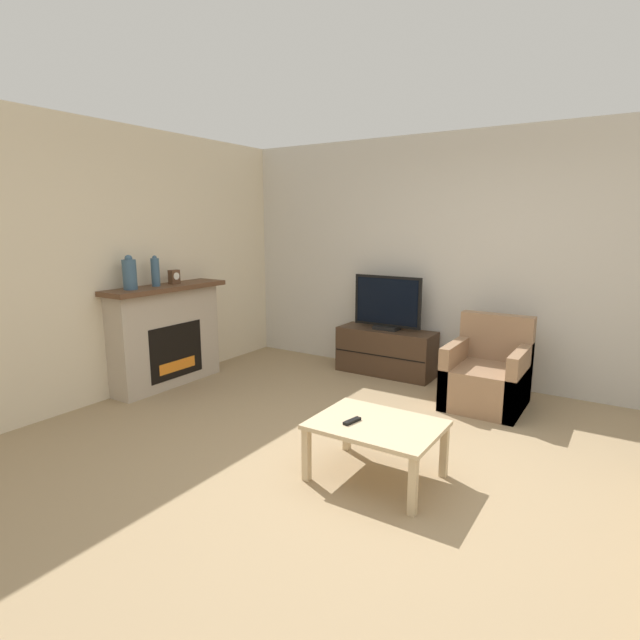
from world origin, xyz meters
The scene contains 12 objects.
ground_plane centered at (0.00, 0.00, 0.00)m, with size 24.00×24.00×0.00m, color #9E8460.
wall_back centered at (0.00, 2.50, 1.35)m, with size 12.00×0.06×2.70m.
wall_left centered at (-2.99, 0.00, 1.35)m, with size 0.06×12.00×2.70m.
fireplace centered at (-2.80, 0.58, 0.56)m, with size 0.42×1.38×1.10m.
mantel_vase_left centered at (-2.79, 0.17, 1.26)m, with size 0.13×0.13×0.34m.
mantel_vase_centre_left centered at (-2.79, 0.48, 1.25)m, with size 0.09×0.09×0.32m.
mantel_clock centered at (-2.79, 0.72, 1.17)m, with size 0.08×0.11×0.15m.
tv_stand centered at (-0.97, 2.23, 0.27)m, with size 1.13×0.41×0.53m.
tv centered at (-0.97, 2.23, 0.82)m, with size 0.82×0.18×0.62m.
armchair centered at (0.29, 1.82, 0.28)m, with size 0.70×0.76×0.86m.
coffee_table centered at (0.02, -0.03, 0.35)m, with size 0.86×0.64×0.41m.
remote centered at (-0.12, -0.12, 0.42)m, with size 0.07×0.15×0.02m.
Camera 1 is at (1.43, -2.93, 1.75)m, focal length 28.00 mm.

